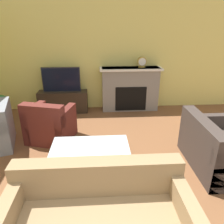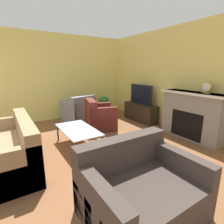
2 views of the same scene
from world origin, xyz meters
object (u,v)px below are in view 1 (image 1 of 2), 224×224
Objects in this scene: coffee_table at (90,148)px; tv at (61,80)px; mantel_clock at (142,62)px; couch_sectional at (99,223)px; potted_plant at (2,106)px; armchair_accent at (50,126)px; couch_loveseat at (220,150)px.

tv is at bearing 107.52° from coffee_table.
coffee_table is 4.64× the size of mantel_clock.
couch_sectional is 1.31m from coffee_table.
tv is 1.48m from potted_plant.
tv is 1.55m from armchair_accent.
couch_sectional and armchair_accent have the same top height.
mantel_clock is (2.00, 0.07, 0.39)m from tv.
potted_plant is at bearing 124.70° from couch_sectional.
potted_plant is 2.59× the size of mantel_clock.
tv is at bearing 48.52° from couch_loveseat.
couch_sectional is at bearing -76.67° from tv.
couch_loveseat is 1.30× the size of armchair_accent.
armchair_accent is at bearing 130.31° from coffee_table.
tv is 0.96× the size of armchair_accent.
couch_loveseat is 1.05× the size of coffee_table.
couch_loveseat is 2.05m from coffee_table.
potted_plant is 3.45m from mantel_clock.
tv reaches higher than coffee_table.
couch_sectional reaches higher than potted_plant.
tv is at bearing 103.33° from couch_sectional.
potted_plant is at bearing -155.37° from tv.
couch_loveseat reaches higher than coffee_table.
tv is at bearing -76.41° from armchair_accent.
couch_sectional is 2.44m from armchair_accent.
armchair_accent is at bearing -34.93° from potted_plant.
couch_sectional is at bearing -84.74° from coffee_table.
mantel_clock reaches higher than armchair_accent.
armchair_accent is (-0.93, 2.26, 0.02)m from couch_sectional.
mantel_clock is at bearing 11.39° from potted_plant.
coffee_table is (-2.05, 0.08, 0.08)m from couch_loveseat.
potted_plant is (-4.09, 1.89, 0.13)m from couch_loveseat.
potted_plant is at bearing -19.36° from armchair_accent.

